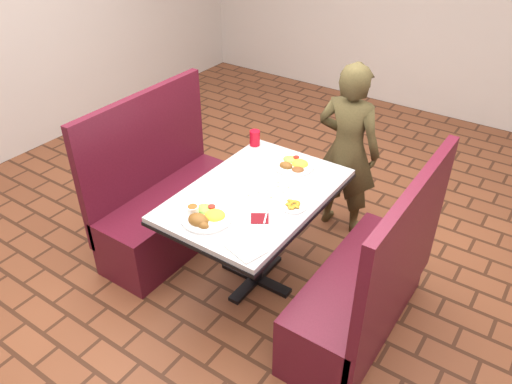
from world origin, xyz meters
TOP-DOWN VIEW (x-y plane):
  - dining_table at (0.00, 0.00)m, footprint 0.81×1.21m
  - booth_bench_left at (-0.80, 0.00)m, footprint 0.47×1.20m
  - booth_bench_right at (0.80, 0.00)m, footprint 0.47×1.20m
  - diner_person at (0.19, 0.93)m, footprint 0.51×0.34m
  - near_dinner_plate at (-0.08, -0.40)m, footprint 0.30×0.30m
  - far_dinner_plate at (0.04, 0.40)m, footprint 0.28×0.28m
  - plantain_plate at (0.28, -0.01)m, footprint 0.16×0.16m
  - maroon_napkin at (0.18, -0.22)m, footprint 0.14×0.14m
  - spoon_utensil at (0.20, -0.19)m, footprint 0.07×0.13m
  - red_tumbler at (-0.36, 0.51)m, footprint 0.08×0.08m
  - paper_napkin at (0.27, -0.49)m, footprint 0.23×0.20m
  - knife_utensil at (-0.03, -0.38)m, footprint 0.04×0.15m
  - fork_utensil at (-0.07, -0.40)m, footprint 0.08×0.13m
  - lettuce_shreds at (0.04, 0.06)m, footprint 0.28×0.32m

SIDE VIEW (x-z plane):
  - booth_bench_left at x=-0.80m, z-range -0.26..0.92m
  - booth_bench_right at x=0.80m, z-range -0.26..0.92m
  - dining_table at x=0.00m, z-range 0.28..1.03m
  - diner_person at x=0.19m, z-range 0.00..1.36m
  - lettuce_shreds at x=0.04m, z-range 0.75..0.75m
  - maroon_napkin at x=0.18m, z-range 0.75..0.75m
  - spoon_utensil at x=0.20m, z-range 0.75..0.76m
  - paper_napkin at x=0.27m, z-range 0.75..0.76m
  - knife_utensil at x=-0.03m, z-range 0.76..0.76m
  - fork_utensil at x=-0.07m, z-range 0.76..0.76m
  - plantain_plate at x=0.28m, z-range 0.75..0.77m
  - far_dinner_plate at x=0.04m, z-range 0.74..0.81m
  - near_dinner_plate at x=-0.08m, z-range 0.74..0.83m
  - red_tumbler at x=-0.36m, z-range 0.75..0.86m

